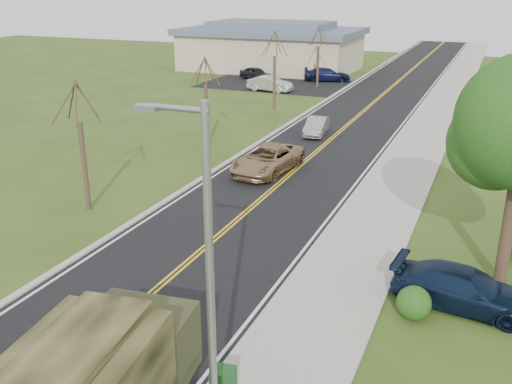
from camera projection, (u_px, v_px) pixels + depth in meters
The scene contains 18 objects.
ground at pixel (62, 371), 15.71m from camera, with size 160.00×160.00×0.00m, color #2F4617.
road at pixel (373, 103), 50.23m from camera, with size 8.00×120.00×0.01m, color black.
curb_right at pixel (421, 107), 48.69m from camera, with size 0.30×120.00×0.12m, color #9E998E.
sidewalk_right at pixel (442, 108), 48.05m from camera, with size 3.20×120.00×0.10m, color #9E998E.
curb_left at pixel (327, 99), 51.74m from camera, with size 0.30×120.00×0.10m, color #9E998E.
street_light at pixel (206, 269), 11.95m from camera, with size 1.65×0.22×8.00m.
bare_tree_a at pixel (83, 156), 26.01m from camera, with size 1.93×2.26×6.08m.
bare_tree_b at pixel (206, 108), 36.41m from camera, with size 1.83×2.14×5.73m.
bare_tree_c at pixel (274, 77), 46.67m from camera, with size 2.04×2.39×6.42m.
bare_tree_d at pixel (318, 62), 57.10m from camera, with size 1.88×2.20×5.91m.
commercial_building at pixel (271, 47), 68.96m from camera, with size 25.50×21.50×5.65m.
suv_champagne at pixel (267, 159), 31.91m from camera, with size 2.49×5.41×1.50m, color #9D7E58.
sedan_silver at pixel (316, 126), 39.76m from camera, with size 1.29×3.70×1.22m, color #9E9EA2.
pickup_navy at pixel (464, 289), 18.57m from camera, with size 1.89×4.66×1.35m, color #0E1C34.
utility_box_near at pixel (223, 382), 14.52m from camera, with size 0.60×0.50×0.80m, color #19481A.
lot_car_dark at pixel (256, 73), 62.12m from camera, with size 1.61×4.01×1.37m, color black.
lot_car_silver at pixel (270, 84), 55.58m from camera, with size 1.55×4.46×1.47m, color silver.
lot_car_navy at pixel (327, 75), 61.22m from camera, with size 2.01×4.93×1.43m, color #0E1334.
Camera 1 is at (10.04, -9.88, 10.09)m, focal length 40.00 mm.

